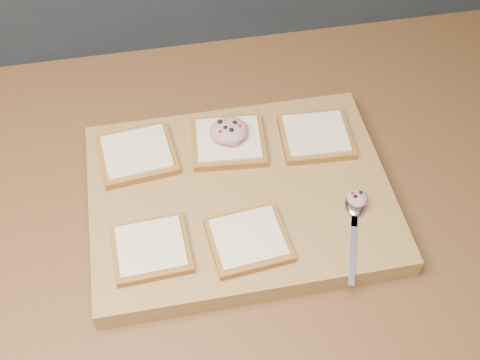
% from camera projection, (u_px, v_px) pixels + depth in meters
% --- Properties ---
extents(island_counter, '(2.00, 0.80, 0.90)m').
position_uv_depth(island_counter, '(196.00, 322.00, 1.33)').
color(island_counter, slate).
rests_on(island_counter, ground).
extents(cutting_board, '(0.48, 0.36, 0.04)m').
position_uv_depth(cutting_board, '(240.00, 197.00, 0.97)').
color(cutting_board, '#A88748').
rests_on(cutting_board, island_counter).
extents(bread_far_left, '(0.13, 0.12, 0.02)m').
position_uv_depth(bread_far_left, '(137.00, 154.00, 0.99)').
color(bread_far_left, '#A27229').
rests_on(bread_far_left, cutting_board).
extents(bread_far_center, '(0.13, 0.12, 0.02)m').
position_uv_depth(bread_far_center, '(229.00, 141.00, 1.01)').
color(bread_far_center, '#A27229').
rests_on(bread_far_center, cutting_board).
extents(bread_far_right, '(0.12, 0.11, 0.02)m').
position_uv_depth(bread_far_right, '(316.00, 136.00, 1.01)').
color(bread_far_right, '#A27229').
rests_on(bread_far_right, cutting_board).
extents(bread_near_left, '(0.12, 0.11, 0.02)m').
position_uv_depth(bread_near_left, '(151.00, 248.00, 0.88)').
color(bread_near_left, '#A27229').
rests_on(bread_near_left, cutting_board).
extents(bread_near_center, '(0.12, 0.11, 0.02)m').
position_uv_depth(bread_near_center, '(248.00, 240.00, 0.89)').
color(bread_near_center, '#A27229').
rests_on(bread_near_center, cutting_board).
extents(tuna_salad_dollop, '(0.06, 0.06, 0.03)m').
position_uv_depth(tuna_salad_dollop, '(229.00, 130.00, 0.99)').
color(tuna_salad_dollop, '#D49388').
rests_on(tuna_salad_dollop, bread_far_center).
extents(spoon, '(0.08, 0.16, 0.01)m').
position_uv_depth(spoon, '(355.00, 210.00, 0.92)').
color(spoon, silver).
rests_on(spoon, cutting_board).
extents(spoon_salad, '(0.03, 0.03, 0.02)m').
position_uv_depth(spoon_salad, '(357.00, 198.00, 0.92)').
color(spoon_salad, '#D49388').
rests_on(spoon_salad, spoon).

